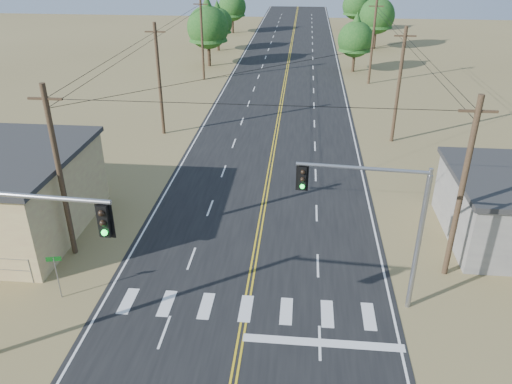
# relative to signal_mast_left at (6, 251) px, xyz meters

# --- Properties ---
(road) EXTENTS (15.00, 200.00, 0.02)m
(road) POSITION_rel_signal_mast_left_xyz_m (8.81, 26.12, -5.61)
(road) COLOR black
(road) RESTS_ON ground
(utility_pole_left_near) EXTENTS (1.80, 0.30, 10.00)m
(utility_pole_left_near) POSITION_rel_signal_mast_left_xyz_m (-1.69, 8.12, -0.51)
(utility_pole_left_near) COLOR #4C3826
(utility_pole_left_near) RESTS_ON ground
(utility_pole_left_mid) EXTENTS (1.80, 0.30, 10.00)m
(utility_pole_left_mid) POSITION_rel_signal_mast_left_xyz_m (-1.69, 28.12, -0.51)
(utility_pole_left_mid) COLOR #4C3826
(utility_pole_left_mid) RESTS_ON ground
(utility_pole_left_far) EXTENTS (1.80, 0.30, 10.00)m
(utility_pole_left_far) POSITION_rel_signal_mast_left_xyz_m (-1.69, 48.12, -0.51)
(utility_pole_left_far) COLOR #4C3826
(utility_pole_left_far) RESTS_ON ground
(utility_pole_right_near) EXTENTS (1.80, 0.30, 10.00)m
(utility_pole_right_near) POSITION_rel_signal_mast_left_xyz_m (19.31, 8.12, -0.51)
(utility_pole_right_near) COLOR #4C3826
(utility_pole_right_near) RESTS_ON ground
(utility_pole_right_mid) EXTENTS (1.80, 0.30, 10.00)m
(utility_pole_right_mid) POSITION_rel_signal_mast_left_xyz_m (19.31, 28.12, -0.51)
(utility_pole_right_mid) COLOR #4C3826
(utility_pole_right_mid) RESTS_ON ground
(utility_pole_right_far) EXTENTS (1.80, 0.30, 10.00)m
(utility_pole_right_far) POSITION_rel_signal_mast_left_xyz_m (19.31, 48.12, -0.51)
(utility_pole_right_far) COLOR #4C3826
(utility_pole_right_far) RESTS_ON ground
(signal_mast_left) EXTENTS (6.66, 0.82, 8.34)m
(signal_mast_left) POSITION_rel_signal_mast_left_xyz_m (0.00, 0.00, 0.00)
(signal_mast_left) COLOR gray
(signal_mast_left) RESTS_ON ground
(signal_mast_right) EXTENTS (5.95, 0.70, 7.53)m
(signal_mast_right) POSITION_rel_signal_mast_left_xyz_m (15.13, 5.21, -0.55)
(signal_mast_right) COLOR gray
(signal_mast_right) RESTS_ON ground
(street_sign) EXTENTS (0.72, 0.20, 2.47)m
(street_sign) POSITION_rel_signal_mast_left_xyz_m (-0.67, 4.12, -3.97)
(street_sign) COLOR gray
(street_sign) RESTS_ON ground
(tree_left_near) EXTENTS (5.77, 5.77, 9.62)m
(tree_left_near) POSITION_rel_signal_mast_left_xyz_m (-2.36, 55.77, 0.26)
(tree_left_near) COLOR #3F2D1E
(tree_left_near) RESTS_ON ground
(tree_left_mid) EXTENTS (4.67, 4.67, 7.78)m
(tree_left_mid) POSITION_rel_signal_mast_left_xyz_m (-2.85, 66.68, -0.87)
(tree_left_mid) COLOR #3F2D1E
(tree_left_mid) RESTS_ON ground
(tree_left_far) EXTENTS (5.19, 5.19, 8.66)m
(tree_left_far) POSITION_rel_signal_mast_left_xyz_m (-2.84, 83.61, -0.33)
(tree_left_far) COLOR #3F2D1E
(tree_left_far) RESTS_ON ground
(tree_right_near) EXTENTS (4.69, 4.69, 7.81)m
(tree_right_near) POSITION_rel_signal_mast_left_xyz_m (17.81, 54.29, -0.85)
(tree_right_near) COLOR #3F2D1E
(tree_right_near) RESTS_ON ground
(tree_right_mid) EXTENTS (5.65, 5.65, 9.42)m
(tree_right_mid) POSITION_rel_signal_mast_left_xyz_m (22.47, 70.59, 0.14)
(tree_right_mid) COLOR #3F2D1E
(tree_right_mid) RESTS_ON ground
(tree_right_far) EXTENTS (5.17, 5.17, 8.62)m
(tree_right_far) POSITION_rel_signal_mast_left_xyz_m (20.58, 87.95, -0.35)
(tree_right_far) COLOR #3F2D1E
(tree_right_far) RESTS_ON ground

